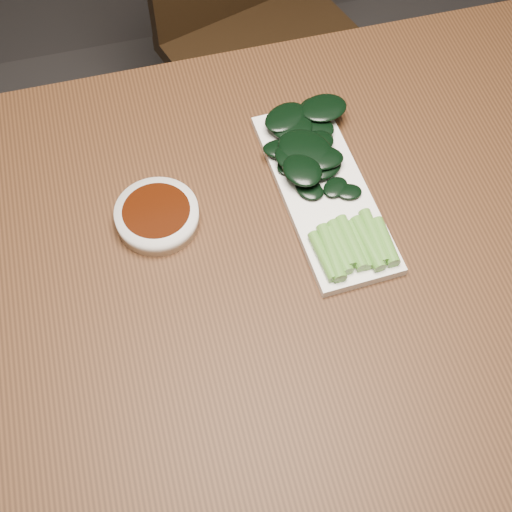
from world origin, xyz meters
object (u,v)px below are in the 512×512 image
object	(u,v)px
serving_plate	(324,191)
chair_far	(262,26)
gai_lan	(318,169)
sauce_bowl	(157,216)
table	(276,279)

from	to	relation	value
serving_plate	chair_far	bearing A→B (deg)	82.49
chair_far	gai_lan	size ratio (longest dim) A/B	2.70
sauce_bowl	serving_plate	size ratio (longest dim) A/B	0.36
serving_plate	sauce_bowl	bearing A→B (deg)	176.98
sauce_bowl	gai_lan	size ratio (longest dim) A/B	0.35
table	gai_lan	bearing A→B (deg)	50.04
table	chair_far	xyz separation A→B (m)	(0.18, 0.74, -0.19)
serving_plate	table	bearing A→B (deg)	-138.91
sauce_bowl	serving_plate	bearing A→B (deg)	-3.02
serving_plate	gai_lan	bearing A→B (deg)	95.13
chair_far	table	bearing A→B (deg)	-120.64
table	chair_far	size ratio (longest dim) A/B	1.57
table	serving_plate	xyz separation A→B (m)	(0.09, 0.08, 0.08)
table	serving_plate	size ratio (longest dim) A/B	4.31
table	chair_far	bearing A→B (deg)	76.50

